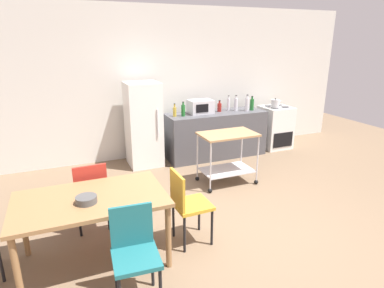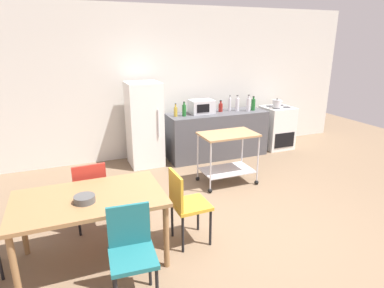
{
  "view_description": "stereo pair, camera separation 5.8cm",
  "coord_description": "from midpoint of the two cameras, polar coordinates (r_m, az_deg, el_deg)",
  "views": [
    {
      "loc": [
        -1.96,
        -3.03,
        2.27
      ],
      "look_at": [
        -0.2,
        1.2,
        0.8
      ],
      "focal_mm": 30.5,
      "sensor_mm": 36.0,
      "label": 1
    },
    {
      "loc": [
        -1.9,
        -3.05,
        2.27
      ],
      "look_at": [
        -0.2,
        1.2,
        0.8
      ],
      "focal_mm": 30.5,
      "sensor_mm": 36.0,
      "label": 2
    }
  ],
  "objects": [
    {
      "name": "chair_teal",
      "position": [
        3.05,
        -10.59,
        -17.64
      ],
      "size": [
        0.43,
        0.43,
        0.89
      ],
      "rotation": [
        0.0,
        0.0,
        -0.07
      ],
      "color": "#1E666B",
      "rests_on": "ground_plane"
    },
    {
      "name": "bottle_soda",
      "position": [
        6.54,
        4.56,
        6.45
      ],
      "size": [
        0.08,
        0.08,
        0.23
      ],
      "color": "maroon",
      "rests_on": "kitchen_counter"
    },
    {
      "name": "bottle_soy_sauce",
      "position": [
        6.11,
        -3.33,
        5.71
      ],
      "size": [
        0.07,
        0.07,
        0.24
      ],
      "color": "gold",
      "rests_on": "kitchen_counter"
    },
    {
      "name": "bottle_sparkling_water",
      "position": [
        6.76,
        10.18,
        6.85
      ],
      "size": [
        0.08,
        0.08,
        0.29
      ],
      "color": "#1E6628",
      "rests_on": "kitchen_counter"
    },
    {
      "name": "kitchen_cart",
      "position": [
        5.29,
        5.89,
        -1.01
      ],
      "size": [
        0.91,
        0.57,
        0.85
      ],
      "color": "#A37A51",
      "rests_on": "ground_plane"
    },
    {
      "name": "refrigerator",
      "position": [
        6.09,
        -8.76,
        3.38
      ],
      "size": [
        0.6,
        0.63,
        1.55
      ],
      "color": "white",
      "rests_on": "ground_plane"
    },
    {
      "name": "bottle_hot_sauce",
      "position": [
        6.66,
        6.14,
        6.96
      ],
      "size": [
        0.06,
        0.06,
        0.3
      ],
      "color": "silver",
      "rests_on": "kitchen_counter"
    },
    {
      "name": "chair_mustard",
      "position": [
        3.75,
        -1.34,
        -10.12
      ],
      "size": [
        0.41,
        0.41,
        0.89
      ],
      "rotation": [
        0.0,
        0.0,
        1.6
      ],
      "color": "gold",
      "rests_on": "ground_plane"
    },
    {
      "name": "back_wall",
      "position": [
        6.59,
        -5.41,
        10.56
      ],
      "size": [
        8.4,
        0.12,
        2.9
      ],
      "primitive_type": "cube",
      "color": "silver",
      "rests_on": "ground_plane"
    },
    {
      "name": "microwave",
      "position": [
        6.37,
        1.23,
        6.56
      ],
      "size": [
        0.46,
        0.35,
        0.26
      ],
      "color": "silver",
      "rests_on": "kitchen_counter"
    },
    {
      "name": "bottle_sesame_oil",
      "position": [
        6.12,
        -1.83,
        5.93
      ],
      "size": [
        0.07,
        0.07,
        0.27
      ],
      "color": "#1E6628",
      "rests_on": "kitchen_counter"
    },
    {
      "name": "kitchen_counter",
      "position": [
        6.57,
        3.93,
        1.67
      ],
      "size": [
        2.0,
        0.64,
        0.9
      ],
      "primitive_type": "cube",
      "color": "#4C4C51",
      "rests_on": "ground_plane"
    },
    {
      "name": "chair_red",
      "position": [
        4.19,
        -17.72,
        -7.84
      ],
      "size": [
        0.42,
        0.42,
        0.89
      ],
      "rotation": [
        0.0,
        0.0,
        3.19
      ],
      "color": "#B72D23",
      "rests_on": "ground_plane"
    },
    {
      "name": "kettle",
      "position": [
        7.06,
        14.12,
        6.91
      ],
      "size": [
        0.24,
        0.17,
        0.19
      ],
      "color": "silver",
      "rests_on": "stove_oven"
    },
    {
      "name": "bottle_vinegar",
      "position": [
        6.66,
        7.43,
        6.94
      ],
      "size": [
        0.08,
        0.08,
        0.31
      ],
      "color": "silver",
      "rests_on": "kitchen_counter"
    },
    {
      "name": "bottle_olive_oil",
      "position": [
        6.66,
        9.35,
        6.9
      ],
      "size": [
        0.08,
        0.08,
        0.33
      ],
      "color": "silver",
      "rests_on": "kitchen_counter"
    },
    {
      "name": "stove_oven",
      "position": [
        7.33,
        14.1,
        2.88
      ],
      "size": [
        0.6,
        0.61,
        0.92
      ],
      "color": "white",
      "rests_on": "ground_plane"
    },
    {
      "name": "dining_table",
      "position": [
        3.53,
        -17.68,
        -10.06
      ],
      "size": [
        1.5,
        0.9,
        0.75
      ],
      "color": "olive",
      "rests_on": "ground_plane"
    },
    {
      "name": "ground_plane",
      "position": [
        4.26,
        8.6,
        -14.64
      ],
      "size": [
        12.0,
        12.0,
        0.0
      ],
      "primitive_type": "plane",
      "color": "brown"
    },
    {
      "name": "fruit_bowl",
      "position": [
        3.39,
        -18.47,
        -9.2
      ],
      "size": [
        0.2,
        0.2,
        0.07
      ],
      "primitive_type": "cylinder",
      "color": "#4C4C4C",
      "rests_on": "dining_table"
    }
  ]
}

